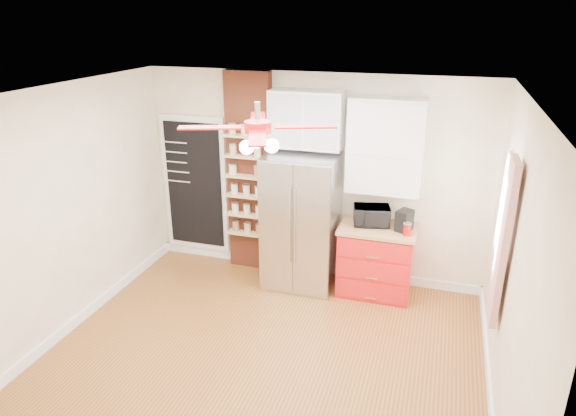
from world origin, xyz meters
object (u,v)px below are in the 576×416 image
(toaster_oven, at_px, (371,216))
(red_cabinet, at_px, (376,260))
(ceiling_fan, at_px, (258,128))
(canister_left, at_px, (407,230))
(fridge, at_px, (301,222))
(coffee_maker, at_px, (404,220))
(pantry_jar_oats, at_px, (233,169))

(toaster_oven, bearing_deg, red_cabinet, -42.69)
(ceiling_fan, height_order, toaster_oven, ceiling_fan)
(toaster_oven, xyz_separation_m, canister_left, (0.45, -0.20, -0.05))
(fridge, relative_size, toaster_oven, 4.02)
(ceiling_fan, bearing_deg, coffee_maker, 53.78)
(coffee_maker, xyz_separation_m, pantry_jar_oats, (-2.26, 0.12, 0.41))
(ceiling_fan, distance_m, toaster_oven, 2.38)
(fridge, xyz_separation_m, ceiling_fan, (0.05, -1.63, 1.55))
(toaster_oven, relative_size, coffee_maker, 1.68)
(fridge, distance_m, toaster_oven, 0.89)
(fridge, relative_size, canister_left, 12.26)
(fridge, relative_size, coffee_maker, 6.76)
(ceiling_fan, bearing_deg, toaster_oven, 64.64)
(red_cabinet, xyz_separation_m, coffee_maker, (0.31, -0.01, 0.58))
(red_cabinet, height_order, pantry_jar_oats, pantry_jar_oats)
(red_cabinet, bearing_deg, ceiling_fan, -118.71)
(red_cabinet, distance_m, canister_left, 0.65)
(coffee_maker, xyz_separation_m, canister_left, (0.05, -0.14, -0.06))
(red_cabinet, bearing_deg, toaster_oven, 150.48)
(fridge, xyz_separation_m, pantry_jar_oats, (-0.99, 0.16, 0.56))
(red_cabinet, xyz_separation_m, pantry_jar_oats, (-1.96, 0.11, 0.98))
(ceiling_fan, xyz_separation_m, coffee_maker, (1.23, 1.67, -1.39))
(ceiling_fan, height_order, coffee_maker, ceiling_fan)
(fridge, bearing_deg, coffee_maker, 1.97)
(canister_left, bearing_deg, ceiling_fan, -129.68)
(ceiling_fan, xyz_separation_m, canister_left, (1.28, 1.54, -1.45))
(red_cabinet, distance_m, coffee_maker, 0.65)
(toaster_oven, height_order, canister_left, toaster_oven)
(toaster_oven, relative_size, canister_left, 3.05)
(red_cabinet, distance_m, ceiling_fan, 2.75)
(red_cabinet, relative_size, pantry_jar_oats, 7.48)
(red_cabinet, relative_size, toaster_oven, 2.16)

